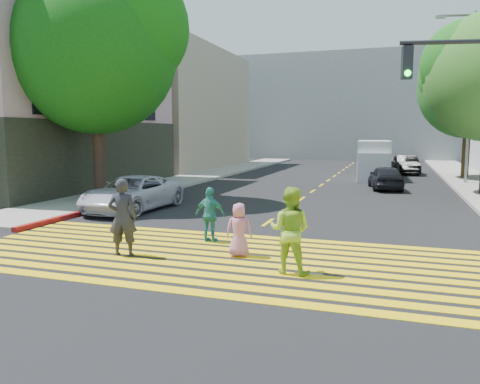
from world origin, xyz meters
The scene contains 20 objects.
ground centered at (0.00, 0.00, 0.00)m, with size 120.00×120.00×0.00m, color black.
sidewalk_left centered at (-8.50, 22.00, 0.07)m, with size 3.00×40.00×0.15m, color gray.
curb_red centered at (-6.90, 6.00, 0.08)m, with size 0.20×8.00×0.16m, color maroon.
crosswalk centered at (0.00, 1.28, 0.01)m, with size 13.40×5.30×0.01m.
lane_line centered at (0.00, 22.50, 0.01)m, with size 0.12×34.40×0.01m.
building_left_pink centered at (-16.00, 12.00, 4.58)m, with size 12.10×14.10×11.00m.
building_left_tan centered at (-16.00, 28.00, 5.00)m, with size 12.00×16.00×10.00m, color tan.
backdrop_block centered at (0.00, 48.00, 6.00)m, with size 30.00×8.00×12.00m, color gray.
tree_left centered at (-8.34, 8.67, 6.83)m, with size 8.26×7.90×10.13m.
tree_right_far centered at (8.35, 24.08, 6.14)m, with size 8.13×8.07×9.09m.
pedestrian_man centered at (-2.28, 0.74, 0.96)m, with size 0.70×0.46×1.92m, color #282830.
pedestrian_woman centered at (1.92, 0.60, 0.94)m, with size 0.91×0.71×1.87m, color #99C831.
pedestrian_child centered at (0.45, 1.56, 0.66)m, with size 0.65×0.42×1.32m, color #C56F99.
pedestrian_extra centered at (-0.78, 2.75, 0.77)m, with size 0.90×0.37×1.53m, color teal.
white_sedan centered at (-5.65, 6.76, 0.67)m, with size 2.23×4.83×1.34m, color silver.
dark_car_near centered at (3.56, 17.08, 0.65)m, with size 1.54×3.82×1.30m, color black.
silver_car centered at (3.44, 29.50, 0.65)m, with size 1.83×4.50×1.30m, color #AFAFAF.
dark_car_parked centered at (4.81, 27.47, 0.69)m, with size 1.46×4.19×1.38m, color black.
white_van centered at (2.67, 22.72, 1.19)m, with size 2.27×5.41×2.51m.
street_lamp centered at (7.73, 20.70, 5.60)m, with size 2.20×0.65×9.75m.
Camera 1 is at (3.99, -9.03, 3.00)m, focal length 35.00 mm.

